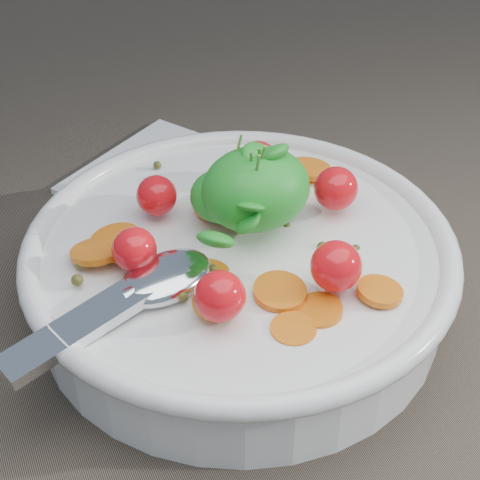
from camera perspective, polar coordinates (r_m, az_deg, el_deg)
name	(u,v)px	position (r m, az deg, el deg)	size (l,w,h in m)	color
ground	(287,312)	(0.55, 3.65, -5.63)	(6.00, 6.00, 0.00)	brown
bowl	(240,266)	(0.54, -0.02, -2.03)	(0.34, 0.31, 0.13)	white
napkin	(164,175)	(0.70, -5.93, 5.03)	(0.16, 0.14, 0.01)	white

